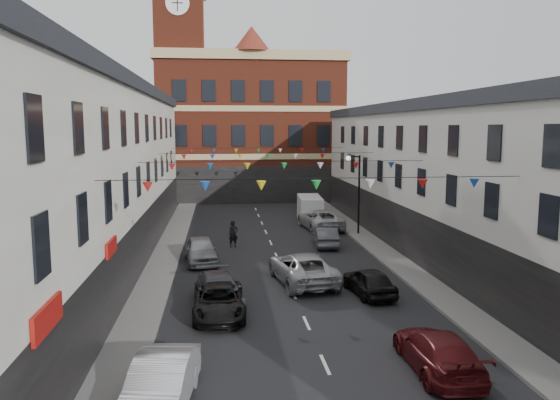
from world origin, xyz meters
name	(u,v)px	position (x,y,z in m)	size (l,w,h in m)	color
ground	(294,294)	(0.00, 0.00, 0.00)	(160.00, 160.00, 0.00)	black
pavement_left	(154,285)	(-6.90, 2.00, 0.07)	(1.80, 64.00, 0.15)	#605E5B
pavement_right	(416,277)	(6.90, 2.00, 0.07)	(1.80, 64.00, 0.15)	#605E5B
terrace_left	(41,185)	(-11.78, 1.00, 5.35)	(8.40, 56.00, 10.70)	beige
terrace_right	(518,190)	(11.78, 1.00, 4.85)	(8.40, 56.00, 9.70)	beige
civic_building	(250,127)	(0.00, 37.95, 8.14)	(20.60, 13.30, 18.50)	maroon
clock_tower	(180,62)	(-7.50, 35.00, 14.93)	(5.60, 5.60, 30.00)	maroon
distant_hill	(216,147)	(-4.00, 62.00, 5.00)	(40.00, 14.00, 10.00)	#304E24
street_lamp	(356,184)	(6.55, 14.00, 3.90)	(1.10, 0.36, 6.00)	black
car_left_b	(160,385)	(-5.24, -10.44, 0.76)	(1.60, 4.59, 1.51)	#B7B9BF
car_left_c	(219,301)	(-3.60, -2.68, 0.65)	(2.16, 4.68, 1.30)	black
car_left_d	(219,290)	(-3.60, -1.28, 0.69)	(1.94, 4.78, 1.39)	#404248
car_left_e	(201,250)	(-4.68, 6.82, 0.77)	(1.82, 4.51, 1.54)	gray
car_right_c	(438,351)	(3.60, -8.90, 0.69)	(1.92, 4.73, 1.37)	#4D0F12
car_right_d	(369,281)	(3.60, -0.54, 0.67)	(1.59, 3.95, 1.35)	black
car_right_e	(325,237)	(3.60, 10.45, 0.67)	(1.41, 4.04, 1.33)	#47494E
car_right_f	(320,219)	(4.41, 16.77, 0.79)	(2.63, 5.70, 1.58)	#ABADB0
moving_car	(302,268)	(0.72, 1.88, 0.80)	(2.65, 5.75, 1.60)	#9DA0A4
white_van	(310,209)	(4.18, 20.47, 1.08)	(1.87, 4.87, 2.15)	silver
pedestrian	(233,234)	(-2.64, 10.84, 0.91)	(0.66, 0.43, 1.81)	black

